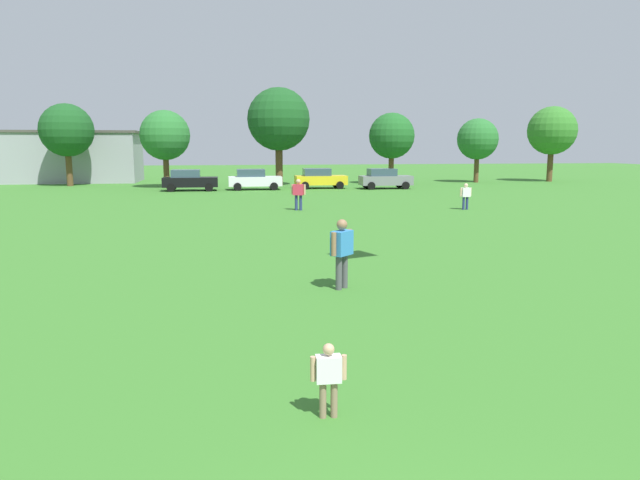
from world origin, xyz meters
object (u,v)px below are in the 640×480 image
Objects in this scene: parked_car_gray_3 at (385,179)px; tree_far_right at (552,131)px; child_kite_flyer at (329,374)px; tree_center_left at (279,120)px; bystander_midfield at (298,192)px; tree_right at (478,139)px; bystander_near_trees at (466,194)px; tree_left at (165,135)px; parked_car_black_0 at (189,180)px; parked_car_yellow_2 at (320,178)px; tree_far_left at (67,130)px; parked_car_white_1 at (254,179)px; tree_center_right at (392,136)px; adult_bystander at (342,248)px.

tree_far_right is at bearing 20.59° from parked_car_gray_3.
tree_center_left is (3.68, 45.66, 5.27)m from child_kite_flyer.
bystander_midfield is at bearing -92.48° from tree_center_left.
bystander_near_trees is at bearing -115.51° from tree_right.
tree_left is at bearing -174.57° from tree_right.
tree_center_left is (7.69, 5.14, 5.02)m from parked_car_black_0.
tree_left reaches higher than parked_car_yellow_2.
bystander_midfield is 0.20× the size of tree_center_left.
bystander_midfield is at bearing -66.52° from parked_car_black_0.
tree_far_left is (-10.89, 7.60, 4.05)m from parked_car_black_0.
tree_right reaches higher than parked_car_white_1.
tree_right is (19.60, 1.52, -1.68)m from tree_center_left.
tree_center_right reaches higher than tree_right.
tree_center_right is at bearing -3.94° from tree_far_left.
parked_car_white_1 is 0.65× the size of tree_center_right.
adult_bystander is 50.44m from tree_far_right.
tree_left reaches higher than adult_bystander.
tree_left is at bearing 166.82° from parked_car_yellow_2.
parked_car_white_1 is (1.16, 40.82, 0.26)m from child_kite_flyer.
child_kite_flyer is 0.24× the size of parked_car_black_0.
bystander_midfield is at bearing -141.67° from tree_far_right.
adult_bystander is 39.19m from tree_center_left.
bystander_near_trees is at bearing 13.18° from adult_bystander.
tree_left is at bearing -175.18° from tree_center_right.
tree_left is at bearing -23.01° from tree_far_left.
parked_car_yellow_2 is (5.55, 0.56, 0.00)m from parked_car_white_1.
tree_center_left reaches higher than tree_left.
parked_car_gray_3 reaches higher than bystander_near_trees.
parked_car_gray_3 is 13.68m from tree_right.
tree_center_left is 1.40× the size of tree_right.
parked_car_black_0 is at bearing -61.39° from tree_left.
adult_bystander is 0.41× the size of parked_car_yellow_2.
tree_far_left reaches higher than parked_car_gray_3.
parked_car_gray_3 is at bearing -3.40° from parked_car_white_1.
tree_far_right reaches higher than child_kite_flyer.
parked_car_gray_3 is (5.31, -1.21, 0.00)m from parked_car_yellow_2.
tree_left is 0.88× the size of tree_far_right.
tree_right is (11.27, 7.00, 3.34)m from parked_car_gray_3.
bystander_midfield is at bearing 167.25° from bystander_near_trees.
tree_center_left reaches higher than bystander_midfield.
parked_car_white_1 is at bearing -24.43° from tree_far_left.
adult_bystander is 18.11m from bystander_midfield.
tree_left is at bearing 166.93° from parked_car_gray_3.
bystander_near_trees is at bearing -42.11° from tree_far_left.
tree_center_left is at bearing 87.10° from child_kite_flyer.
child_kite_flyer is 44.97m from tree_left.
adult_bystander reaches higher than parked_car_yellow_2.
tree_center_right is at bearing 2.42° from tree_center_left.
adult_bystander is 41.43m from tree_center_right.
parked_car_black_0 is 1.00× the size of parked_car_yellow_2.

